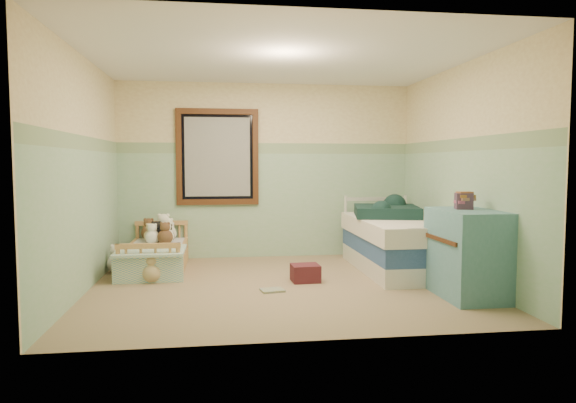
{
  "coord_description": "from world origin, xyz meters",
  "views": [
    {
      "loc": [
        -0.68,
        -5.56,
        1.36
      ],
      "look_at": [
        0.12,
        0.35,
        0.91
      ],
      "focal_mm": 31.79,
      "sensor_mm": 36.0,
      "label": 1
    }
  ],
  "objects": [
    {
      "name": "extra_plush_4",
      "position": [
        -1.38,
        1.15,
        0.41
      ],
      "size": [
        0.2,
        0.2,
        0.2
      ],
      "primitive_type": "sphere",
      "color": "brown",
      "rests_on": "toddler_mattress"
    },
    {
      "name": "extra_plush_3",
      "position": [
        -1.52,
        1.33,
        0.4
      ],
      "size": [
        0.19,
        0.19,
        0.19
      ],
      "primitive_type": "sphere",
      "color": "black",
      "rests_on": "toddler_mattress"
    },
    {
      "name": "window_frame",
      "position": [
        -0.7,
        1.76,
        1.45
      ],
      "size": [
        1.16,
        0.06,
        1.36
      ],
      "primitive_type": "cube",
      "color": "#3E1E10",
      "rests_on": "wall_back"
    },
    {
      "name": "wall_front",
      "position": [
        0.0,
        -1.8,
        1.25
      ],
      "size": [
        4.2,
        0.04,
        2.5
      ],
      "primitive_type": "cube",
      "color": "#D2B987",
      "rests_on": "floor"
    },
    {
      "name": "plush_bed_brown",
      "position": [
        -1.64,
        1.55,
        0.41
      ],
      "size": [
        0.21,
        0.21,
        0.21
      ],
      "primitive_type": "sphere",
      "color": "brown",
      "rests_on": "toddler_mattress"
    },
    {
      "name": "extra_plush_1",
      "position": [
        -1.55,
        1.2,
        0.4
      ],
      "size": [
        0.18,
        0.18,
        0.18
      ],
      "primitive_type": "sphere",
      "color": "white",
      "rests_on": "toddler_mattress"
    },
    {
      "name": "floor_book",
      "position": [
        -0.13,
        -0.25,
        0.01
      ],
      "size": [
        0.27,
        0.22,
        0.02
      ],
      "primitive_type": "cube",
      "rotation": [
        0.0,
        0.0,
        0.17
      ],
      "color": "gold",
      "rests_on": "floor"
    },
    {
      "name": "twin_bed_frame",
      "position": [
        1.55,
        0.58,
        0.11
      ],
      "size": [
        0.95,
        1.9,
        0.22
      ],
      "primitive_type": "cube",
      "color": "silver",
      "rests_on": "floor"
    },
    {
      "name": "plush_bed_white",
      "position": [
        -1.44,
        1.55,
        0.43
      ],
      "size": [
        0.25,
        0.25,
        0.25
      ],
      "primitive_type": "sphere",
      "color": "white",
      "rests_on": "toddler_mattress"
    },
    {
      "name": "wainscot_mint",
      "position": [
        0.0,
        1.79,
        0.75
      ],
      "size": [
        4.2,
        0.01,
        1.5
      ],
      "primitive_type": "cube",
      "color": "#89B88C",
      "rests_on": "floor"
    },
    {
      "name": "floor",
      "position": [
        0.0,
        0.0,
        -0.01
      ],
      "size": [
        4.2,
        3.6,
        0.02
      ],
      "primitive_type": "cube",
      "color": "#7B6C4E",
      "rests_on": "ground"
    },
    {
      "name": "twin_boxspring",
      "position": [
        1.55,
        0.58,
        0.33
      ],
      "size": [
        0.95,
        1.9,
        0.22
      ],
      "primitive_type": "cube",
      "color": "navy",
      "rests_on": "twin_bed_frame"
    },
    {
      "name": "teal_blanket",
      "position": [
        1.5,
        0.88,
        0.73
      ],
      "size": [
        0.97,
        1.01,
        0.14
      ],
      "primitive_type": "cube",
      "rotation": [
        0.0,
        0.0,
        -0.22
      ],
      "color": "#14332E",
      "rests_on": "twin_mattress"
    },
    {
      "name": "dresser",
      "position": [
        1.81,
        -0.72,
        0.44
      ],
      "size": [
        0.56,
        0.89,
        0.89
      ],
      "primitive_type": "cube",
      "color": "teal",
      "rests_on": "floor"
    },
    {
      "name": "border_strip",
      "position": [
        0.0,
        1.79,
        1.57
      ],
      "size": [
        4.2,
        0.01,
        0.15
      ],
      "primitive_type": "cube",
      "color": "#56845D",
      "rests_on": "wall_back"
    },
    {
      "name": "wall_back",
      "position": [
        0.0,
        1.8,
        1.25
      ],
      "size": [
        4.2,
        0.04,
        2.5
      ],
      "primitive_type": "cube",
      "color": "#D2B987",
      "rests_on": "floor"
    },
    {
      "name": "book_stack",
      "position": [
        1.81,
        -0.63,
        0.97
      ],
      "size": [
        0.19,
        0.16,
        0.17
      ],
      "primitive_type": "cube",
      "rotation": [
        0.0,
        0.0,
        -0.22
      ],
      "color": "brown",
      "rests_on": "dresser"
    },
    {
      "name": "plush_bed_tan",
      "position": [
        -1.59,
        1.33,
        0.4
      ],
      "size": [
        0.18,
        0.18,
        0.18
      ],
      "primitive_type": "sphere",
      "color": "#CFB580",
      "rests_on": "toddler_mattress"
    },
    {
      "name": "wall_left",
      "position": [
        -2.1,
        0.0,
        1.25
      ],
      "size": [
        0.04,
        3.6,
        2.5
      ],
      "primitive_type": "cube",
      "color": "#D2B987",
      "rests_on": "floor"
    },
    {
      "name": "window_blinds",
      "position": [
        -0.7,
        1.77,
        1.45
      ],
      "size": [
        0.92,
        0.01,
        1.12
      ],
      "primitive_type": "cube",
      "color": "#B3B3B0",
      "rests_on": "window_frame"
    },
    {
      "name": "twin_mattress",
      "position": [
        1.55,
        0.58,
        0.55
      ],
      "size": [
        0.99,
        1.94,
        0.22
      ],
      "primitive_type": "cube",
      "color": "white",
      "rests_on": "twin_boxspring"
    },
    {
      "name": "plush_floor_tan",
      "position": [
        -1.45,
        0.33,
        0.11
      ],
      "size": [
        0.22,
        0.22,
        0.22
      ],
      "primitive_type": "sphere",
      "color": "#CFB580",
      "rests_on": "floor"
    },
    {
      "name": "toddler_mattress",
      "position": [
        -1.49,
        1.05,
        0.25
      ],
      "size": [
        0.67,
        1.4,
        0.12
      ],
      "primitive_type": "cube",
      "color": "silver",
      "rests_on": "toddler_bed_frame"
    },
    {
      "name": "wall_right",
      "position": [
        2.1,
        0.0,
        1.25
      ],
      "size": [
        0.04,
        3.6,
        2.5
      ],
      "primitive_type": "cube",
      "color": "#D2B987",
      "rests_on": "floor"
    },
    {
      "name": "ceiling",
      "position": [
        0.0,
        0.0,
        2.51
      ],
      "size": [
        4.2,
        3.6,
        0.02
      ],
      "primitive_type": "cube",
      "color": "white",
      "rests_on": "wall_back"
    },
    {
      "name": "plush_bed_dark",
      "position": [
        -1.36,
        1.33,
        0.39
      ],
      "size": [
        0.17,
        0.17,
        0.17
      ],
      "primitive_type": "sphere",
      "color": "black",
      "rests_on": "toddler_mattress"
    },
    {
      "name": "toddler_bed_frame",
      "position": [
        -1.49,
        1.05,
        0.09
      ],
      "size": [
        0.73,
        1.46,
        0.19
      ],
      "primitive_type": "cube",
      "color": "#9C683E",
      "rests_on": "floor"
    },
    {
      "name": "extra_plush_5",
      "position": [
        -1.38,
        1.54,
        0.41
      ],
      "size": [
        0.2,
        0.2,
        0.2
      ],
      "primitive_type": "sphere",
      "color": "white",
      "rests_on": "toddler_mattress"
    },
    {
      "name": "extra_plush_2",
      "position": [
        -1.37,
        1.22,
        0.4
      ],
      "size": [
        0.19,
        0.19,
        0.19
      ],
      "primitive_type": "sphere",
      "color": "white",
      "rests_on": "toddler_mattress"
    },
    {
      "name": "extra_plush_0",
      "position": [
        -1.35,
        1.57,
        0.39
      ],
      "size": [
        0.16,
        0.16,
        0.16
      ],
      "primitive_type": "sphere",
      "color": "silver",
      "rests_on": "toddler_mattress"
    },
    {
      "name": "patchwork_quilt",
      "position": [
        -1.49,
        0.6,
        0.32
      ],
      "size": [
        0.79,
        0.73,
        0.03
      ],
      "primitive_type": "cube",
      "color": "#62A9C9",
      "rests_on": "toddler_mattress"
    },
    {
      "name": "plush_floor_cream",
      "position": [
        -1.95,
        0.92,
        0.12
      ],
      "size": [
        0.24,
        0.24,
        0.24
      ],
      "primitive_type": "sphere",
      "color": "silver",
      "rests_on": "floor"
    },
    {
      "name": "red_pillow",
      "position": [
        0.29,
        0.15,
        0.1
      ],
      "size": [
        0.33,
        0.29,
        0.2
      ],
      "primitive_type": "cube",
      "rotation": [
        0.0,
        0.0,
        0.05
      ],
      "color": "maroon",
      "rests_on": "floor"
    }
  ]
}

